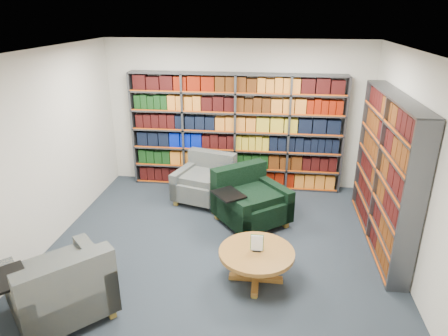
# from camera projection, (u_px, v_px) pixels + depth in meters

# --- Properties ---
(room_shell) EXTENTS (5.02, 5.02, 2.82)m
(room_shell) POSITION_uv_depth(u_px,v_px,m) (218.00, 160.00, 5.34)
(room_shell) COLOR #1B232E
(room_shell) RESTS_ON ground
(bookshelf_back) EXTENTS (4.00, 0.28, 2.20)m
(bookshelf_back) POSITION_uv_depth(u_px,v_px,m) (236.00, 132.00, 7.61)
(bookshelf_back) COLOR #47494F
(bookshelf_back) RESTS_ON ground
(bookshelf_right) EXTENTS (0.28, 2.50, 2.20)m
(bookshelf_right) POSITION_uv_depth(u_px,v_px,m) (385.00, 172.00, 5.73)
(bookshelf_right) COLOR #47494F
(bookshelf_right) RESTS_ON ground
(chair_teal_left) EXTENTS (1.21, 1.14, 0.84)m
(chair_teal_left) POSITION_uv_depth(u_px,v_px,m) (206.00, 182.00, 7.33)
(chair_teal_left) COLOR #0A1B36
(chair_teal_left) RESTS_ON ground
(chair_green_right) EXTENTS (1.38, 1.38, 0.89)m
(chair_green_right) POSITION_uv_depth(u_px,v_px,m) (248.00, 201.00, 6.54)
(chair_green_right) COLOR black
(chair_green_right) RESTS_ON ground
(chair_teal_front) EXTENTS (1.42, 1.42, 0.91)m
(chair_teal_front) POSITION_uv_depth(u_px,v_px,m) (62.00, 291.00, 4.43)
(chair_teal_front) COLOR #0A1B36
(chair_teal_front) RESTS_ON ground
(coffee_table) EXTENTS (0.96, 0.96, 0.67)m
(coffee_table) POSITION_uv_depth(u_px,v_px,m) (256.00, 257.00, 5.05)
(coffee_table) COLOR #9E6026
(coffee_table) RESTS_ON ground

